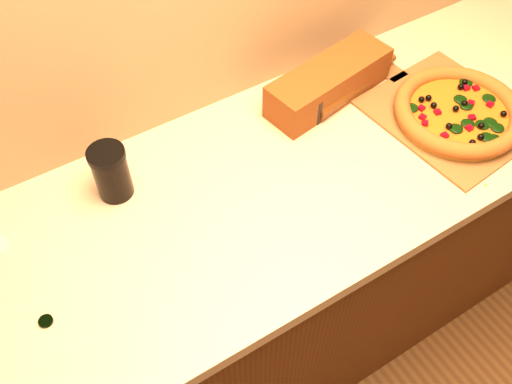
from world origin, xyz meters
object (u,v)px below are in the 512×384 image
Objects in this scene: pizza_peel at (446,111)px; rolling_pin at (349,89)px; pepper_grinder at (313,108)px; pizza at (458,112)px; dark_jar at (111,172)px.

rolling_pin is at bearing 128.53° from pizza_peel.
pizza is at bearing -32.20° from pepper_grinder.
pizza reaches higher than pizza_peel.
pepper_grinder is 0.56m from dark_jar.
rolling_pin is (0.14, 0.02, -0.01)m from pepper_grinder.
rolling_pin reaches higher than pizza_peel.
pizza reaches higher than rolling_pin.
pizza is 3.46× the size of pepper_grinder.
dark_jar is at bearing 163.91° from pizza.
pizza_peel is 0.05m from pizza.
pepper_grinder is at bearing 146.79° from pizza_peel.
dark_jar is (-0.89, 0.22, 0.07)m from pizza_peel.
rolling_pin is (-0.19, 0.20, 0.02)m from pizza_peel.
pizza_peel is 1.65× the size of pizza.
dark_jar is at bearing 178.04° from rolling_pin.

